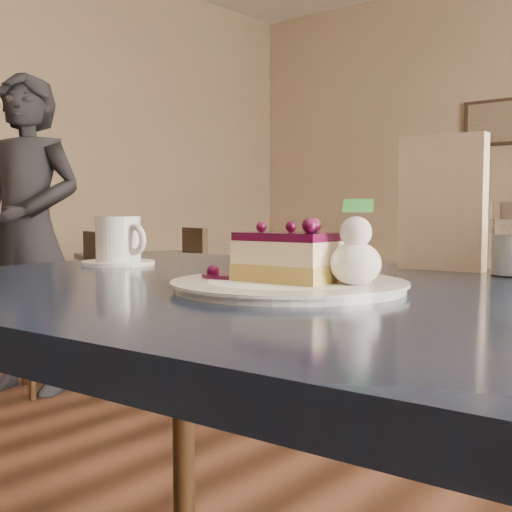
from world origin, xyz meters
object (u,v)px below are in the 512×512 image
Objects in this scene: coffee_set at (119,243)px; bg_table_far_left at (151,356)px; main_table at (310,347)px; dessert_plate at (289,286)px; cheesecake_slice at (289,257)px; patron at (28,234)px.

bg_table_far_left is at bearing 137.83° from coffee_set.
dessert_plate is at bearing -90.00° from main_table.
cheesecake_slice is 0.08× the size of patron.
coffee_set is (-0.50, 0.11, 0.04)m from dessert_plate.
cheesecake_slice is 0.08× the size of bg_table_far_left.
cheesecake_slice reaches higher than dessert_plate.
patron is at bearing 153.97° from main_table.
dessert_plate is 2.72m from patron.
main_table is at bearing -6.42° from coffee_set.
dessert_plate is 0.19× the size of bg_table_far_left.
dessert_plate is at bearing -46.29° from patron.
patron is (-2.48, 1.04, 0.08)m from main_table.
patron is at bearing 153.69° from coffee_set.
main_table is 2.69m from patron.
bg_table_far_left is 0.99× the size of patron.
patron is (-2.49, 1.09, -0.02)m from dessert_plate.
cheesecake_slice is 2.72m from patron.
coffee_set is at bearing 167.52° from dessert_plate.
coffee_set is at bearing -48.88° from patron.
patron reaches higher than dessert_plate.
coffee_set is 0.09× the size of patron.
patron is (-1.98, 0.98, -0.05)m from coffee_set.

